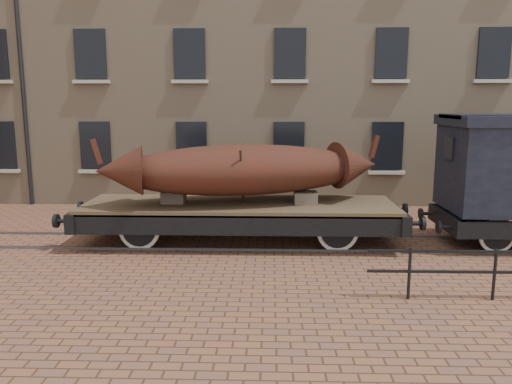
{
  "coord_description": "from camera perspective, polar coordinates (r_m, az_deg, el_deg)",
  "views": [
    {
      "loc": [
        0.35,
        -12.94,
        3.7
      ],
      "look_at": [
        -0.05,
        0.5,
        1.3
      ],
      "focal_mm": 35.0,
      "sensor_mm": 36.0,
      "label": 1
    }
  ],
  "objects": [
    {
      "name": "flatcar_wagon",
      "position": [
        13.27,
        -1.89,
        -2.19
      ],
      "size": [
        9.27,
        2.51,
        1.4
      ],
      "color": "brown",
      "rests_on": "ground"
    },
    {
      "name": "ground",
      "position": [
        13.46,
        0.13,
        -5.83
      ],
      "size": [
        90.0,
        90.0,
        0.0
      ],
      "primitive_type": "plane",
      "color": "brown"
    },
    {
      "name": "rail_track",
      "position": [
        13.45,
        0.13,
        -5.71
      ],
      "size": [
        30.0,
        1.52,
        0.06
      ],
      "color": "#59595E",
      "rests_on": "ground"
    },
    {
      "name": "iron_boat",
      "position": [
        13.07,
        -1.51,
        2.59
      ],
      "size": [
        7.51,
        3.48,
        1.77
      ],
      "color": "#471911",
      "rests_on": "flatcar_wagon"
    },
    {
      "name": "warehouse_cream",
      "position": [
        23.31,
        8.63,
        18.15
      ],
      "size": [
        40.0,
        10.19,
        14.0
      ],
      "color": "tan",
      "rests_on": "ground"
    }
  ]
}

